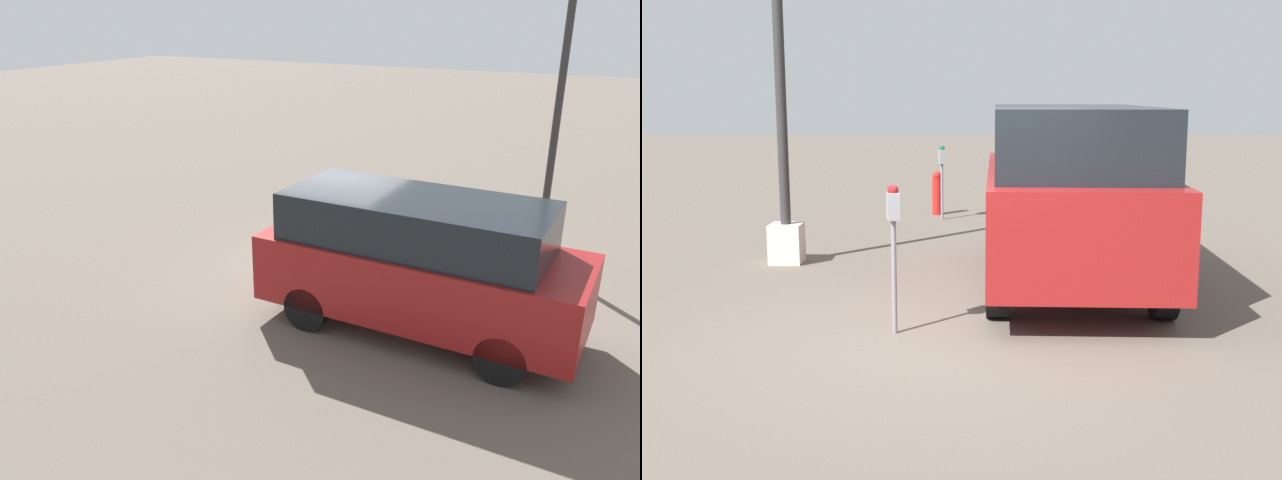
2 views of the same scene
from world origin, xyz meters
The scene contains 4 objects.
ground_plane centered at (0.00, 0.00, 0.00)m, with size 80.00×80.00×0.00m, color #60564C.
parking_meter_near centered at (0.10, 0.62, 1.09)m, with size 0.22×0.15×1.47m.
lamp_post centered at (3.44, 2.44, 2.18)m, with size 0.44×0.44×6.94m.
parked_van centered at (2.17, -1.32, 1.18)m, with size 5.02×2.12×2.18m.
Camera 1 is at (4.97, -9.87, 4.89)m, focal length 35.00 mm.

